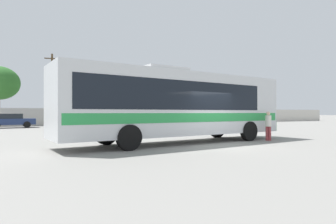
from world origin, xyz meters
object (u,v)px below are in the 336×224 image
(utility_pole_far, at_px, (76,95))
(roadside_tree_midleft, at_px, (81,87))
(parked_car_second_black, at_px, (73,119))
(utility_pole_near, at_px, (52,88))
(coach_bus_silver_green, at_px, (177,104))
(parked_car_leftmost_dark_blue, at_px, (11,120))
(attendant_by_bus_door, at_px, (268,124))
(roadside_tree_midright, at_px, (166,91))

(utility_pole_far, height_order, roadside_tree_midleft, utility_pole_far)
(parked_car_second_black, xyz_separation_m, utility_pole_near, (-1.68, 6.68, 3.86))
(utility_pole_near, relative_size, utility_pole_far, 1.25)
(utility_pole_near, height_order, roadside_tree_midleft, utility_pole_near)
(coach_bus_silver_green, bearing_deg, roadside_tree_midleft, 91.66)
(parked_car_leftmost_dark_blue, bearing_deg, attendant_by_bus_door, -56.91)
(attendant_by_bus_door, distance_m, parked_car_leftmost_dark_blue, 24.53)
(roadside_tree_midleft, bearing_deg, utility_pole_far, -123.71)
(parked_car_leftmost_dark_blue, bearing_deg, coach_bus_silver_green, -66.93)
(attendant_by_bus_door, xyz_separation_m, parked_car_leftmost_dark_blue, (-13.39, 20.55, -0.14))
(utility_pole_far, bearing_deg, parked_car_second_black, -101.52)
(attendant_by_bus_door, relative_size, utility_pole_far, 0.22)
(parked_car_second_black, bearing_deg, utility_pole_near, 104.10)
(parked_car_second_black, distance_m, roadside_tree_midright, 19.14)
(roadside_tree_midleft, bearing_deg, parked_car_leftmost_dark_blue, -140.12)
(parked_car_second_black, xyz_separation_m, roadside_tree_midleft, (1.78, 6.47, 4.04))
(coach_bus_silver_green, bearing_deg, utility_pole_near, 99.17)
(coach_bus_silver_green, xyz_separation_m, parked_car_second_black, (-2.53, 19.41, -1.18))
(attendant_by_bus_door, relative_size, utility_pole_near, 0.18)
(roadside_tree_midright, bearing_deg, coach_bus_silver_green, -114.06)
(coach_bus_silver_green, xyz_separation_m, roadside_tree_midright, (13.18, 29.51, 3.03))
(utility_pole_near, bearing_deg, roadside_tree_midleft, -3.38)
(utility_pole_far, bearing_deg, roadside_tree_midright, 17.60)
(coach_bus_silver_green, xyz_separation_m, attendant_by_bus_door, (5.07, -1.00, -1.07))
(coach_bus_silver_green, distance_m, utility_pole_near, 26.56)
(attendant_by_bus_door, height_order, roadside_tree_midleft, roadside_tree_midleft)
(parked_car_leftmost_dark_blue, height_order, roadside_tree_midright, roadside_tree_midright)
(parked_car_leftmost_dark_blue, xyz_separation_m, roadside_tree_midleft, (7.57, 6.33, 4.07))
(roadside_tree_midright, bearing_deg, utility_pole_near, -168.85)
(coach_bus_silver_green, height_order, parked_car_leftmost_dark_blue, coach_bus_silver_green)
(utility_pole_near, bearing_deg, roadside_tree_midright, 11.15)
(parked_car_leftmost_dark_blue, bearing_deg, utility_pole_near, 57.78)
(coach_bus_silver_green, distance_m, roadside_tree_midleft, 26.05)
(parked_car_second_black, height_order, roadside_tree_midleft, roadside_tree_midleft)
(roadside_tree_midleft, xyz_separation_m, roadside_tree_midright, (13.93, 3.63, 0.16))
(parked_car_second_black, relative_size, utility_pole_far, 0.63)
(parked_car_second_black, bearing_deg, attendant_by_bus_door, -69.57)
(parked_car_leftmost_dark_blue, distance_m, utility_pole_near, 8.65)
(coach_bus_silver_green, height_order, roadside_tree_midright, roadside_tree_midright)
(attendant_by_bus_door, xyz_separation_m, parked_car_second_black, (-7.60, 20.41, -0.11))
(attendant_by_bus_door, relative_size, roadside_tree_midright, 0.21)
(parked_car_leftmost_dark_blue, distance_m, roadside_tree_midleft, 10.68)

